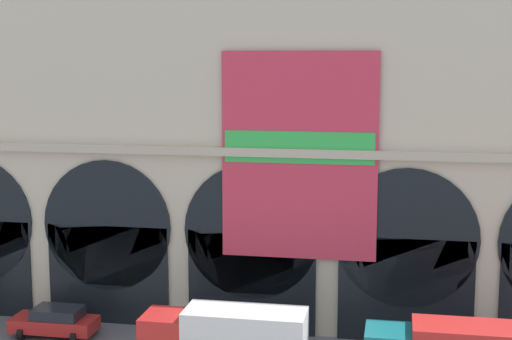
# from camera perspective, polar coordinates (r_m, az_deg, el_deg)

# --- Properties ---
(station_building) EXTENTS (49.08, 5.33, 22.00)m
(station_building) POSITION_cam_1_polar(r_m,az_deg,el_deg) (40.98, 0.37, 3.29)
(station_building) COLOR beige
(station_building) RESTS_ON ground
(car_midwest) EXTENTS (4.40, 2.22, 1.55)m
(car_midwest) POSITION_cam_1_polar(r_m,az_deg,el_deg) (41.44, -14.87, -10.94)
(car_midwest) COLOR red
(car_midwest) RESTS_ON ground
(box_truck_center) EXTENTS (7.50, 2.91, 3.12)m
(box_truck_center) POSITION_cam_1_polar(r_m,az_deg,el_deg) (35.22, -2.28, -12.60)
(box_truck_center) COLOR red
(box_truck_center) RESTS_ON ground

